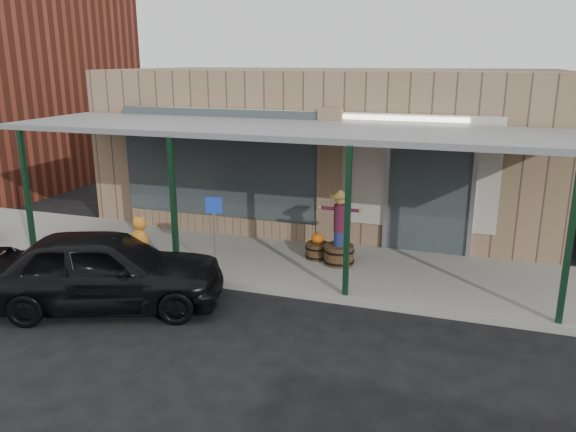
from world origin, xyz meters
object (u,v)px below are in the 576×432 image
(barrel_scarecrow, at_px, (339,239))
(handicap_sign, at_px, (215,225))
(barrel_pumpkin, at_px, (317,249))
(parked_sedan, at_px, (105,269))

(barrel_scarecrow, bearing_deg, handicap_sign, -152.48)
(barrel_scarecrow, xyz_separation_m, handicap_sign, (-2.31, -1.33, 0.49))
(barrel_scarecrow, xyz_separation_m, barrel_pumpkin, (-0.55, 0.21, -0.34))
(barrel_pumpkin, distance_m, parked_sedan, 4.63)
(handicap_sign, relative_size, parked_sedan, 0.35)
(barrel_scarecrow, distance_m, barrel_pumpkin, 0.68)
(barrel_pumpkin, height_order, parked_sedan, parked_sedan)
(barrel_scarecrow, bearing_deg, parked_sedan, -141.00)
(barrel_pumpkin, bearing_deg, handicap_sign, -138.90)
(barrel_scarecrow, distance_m, handicap_sign, 2.71)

